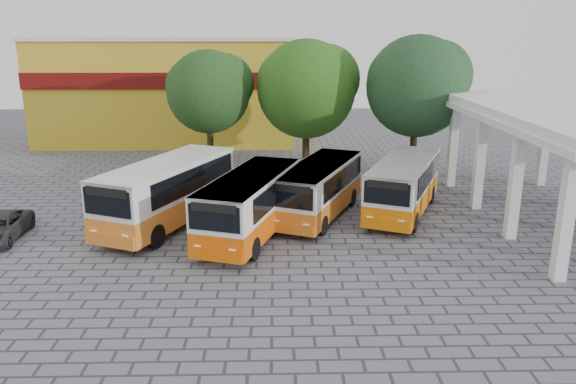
{
  "coord_description": "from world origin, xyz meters",
  "views": [
    {
      "loc": [
        -2.34,
        -21.0,
        8.67
      ],
      "look_at": [
        -1.79,
        4.06,
        1.5
      ],
      "focal_mm": 35.0,
      "sensor_mm": 36.0,
      "label": 1
    }
  ],
  "objects_px": {
    "bus_centre_right": "(319,187)",
    "bus_far_left": "(168,189)",
    "bus_centre_left": "(250,202)",
    "bus_far_right": "(404,183)"
  },
  "relations": [
    {
      "from": "bus_centre_left",
      "to": "bus_centre_right",
      "type": "relative_size",
      "value": 1.04
    },
    {
      "from": "bus_far_right",
      "to": "bus_far_left",
      "type": "bearing_deg",
      "value": -148.91
    },
    {
      "from": "bus_far_left",
      "to": "bus_centre_right",
      "type": "xyz_separation_m",
      "value": [
        7.04,
        1.03,
        -0.2
      ]
    },
    {
      "from": "bus_far_left",
      "to": "bus_far_right",
      "type": "xyz_separation_m",
      "value": [
        11.2,
        1.43,
        -0.17
      ]
    },
    {
      "from": "bus_centre_left",
      "to": "bus_far_right",
      "type": "xyz_separation_m",
      "value": [
        7.35,
        3.05,
        -0.04
      ]
    },
    {
      "from": "bus_centre_left",
      "to": "bus_centre_right",
      "type": "bearing_deg",
      "value": 57.88
    },
    {
      "from": "bus_centre_left",
      "to": "bus_far_left",
      "type": "bearing_deg",
      "value": 175.08
    },
    {
      "from": "bus_centre_right",
      "to": "bus_far_right",
      "type": "height_order",
      "value": "bus_far_right"
    },
    {
      "from": "bus_far_left",
      "to": "bus_centre_left",
      "type": "relative_size",
      "value": 1.09
    },
    {
      "from": "bus_centre_right",
      "to": "bus_far_left",
      "type": "bearing_deg",
      "value": -148.43
    }
  ]
}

